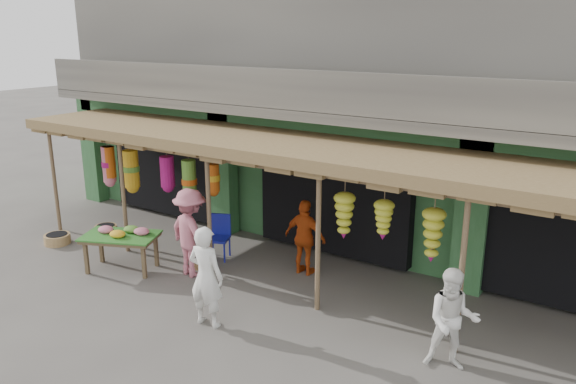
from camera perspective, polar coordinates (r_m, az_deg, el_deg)
The scene contains 12 objects.
ground at distance 10.97m, azimuth -1.06°, elevation -10.03°, with size 80.00×80.00×0.00m, color #514C47.
building at distance 14.19m, azimuth 10.26°, elevation 9.96°, with size 16.40×6.80×7.00m.
awning at distance 10.82m, azimuth 0.71°, elevation 4.09°, with size 14.00×2.70×2.79m.
flower_table at distance 12.12m, azimuth -16.55°, elevation -4.36°, with size 1.74×1.42×0.91m.
blue_chair at distance 12.41m, azimuth -7.00°, elevation -4.25°, with size 0.60×0.61×0.96m.
basket_left at distance 14.52m, azimuth -18.01°, elevation -3.68°, with size 0.53×0.53×0.22m, color #987345.
basket_mid at distance 14.28m, azimuth -22.39°, elevation -4.44°, with size 0.60×0.60×0.23m, color #9C7046.
basket_right at distance 12.11m, azimuth -8.81°, elevation -7.12°, with size 0.41×0.41×0.19m, color #A1724B.
person_front at distance 9.55m, azimuth -8.32°, elevation -8.50°, with size 0.64×0.42×1.76m, color white.
person_right at distance 8.70m, azimuth 16.38°, elevation -12.37°, with size 0.76×0.59×1.57m, color white.
person_vendor at distance 11.42m, azimuth 1.76°, elevation -4.64°, with size 0.92×0.38×1.58m, color #C04512.
person_shopper at distance 11.48m, azimuth -9.84°, elevation -4.10°, with size 1.18×0.68×1.82m, color #C56879.
Camera 1 is at (5.61, -8.09, 4.84)m, focal length 35.00 mm.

